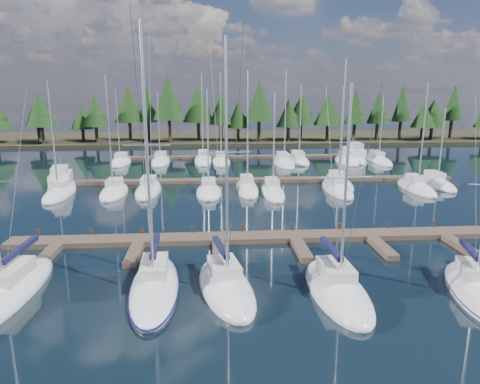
{
  "coord_description": "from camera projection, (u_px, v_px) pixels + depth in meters",
  "views": [
    {
      "loc": [
        -6.51,
        -13.73,
        11.45
      ],
      "look_at": [
        -3.99,
        22.0,
        2.93
      ],
      "focal_mm": 32.0,
      "sensor_mm": 36.0,
      "label": 1
    }
  ],
  "objects": [
    {
      "name": "far_shore",
      "position": [
        237.0,
        138.0,
        103.69
      ],
      "size": [
        220.0,
        30.0,
        0.6
      ],
      "primitive_type": "cube",
      "color": "#2C2918",
      "rests_on": "ground"
    },
    {
      "name": "ground",
      "position": [
        272.0,
        201.0,
        45.54
      ],
      "size": [
        260.0,
        260.0,
        0.0
      ],
      "primitive_type": "plane",
      "color": "black",
      "rests_on": "ground"
    },
    {
      "name": "back_sailboat_rows",
      "position": [
        257.0,
        172.0,
        59.86
      ],
      "size": [
        47.1,
        33.94,
        15.77
      ],
      "color": "silver",
      "rests_on": "ground"
    },
    {
      "name": "front_sailboat_3",
      "position": [
        337.0,
        289.0,
        24.63
      ],
      "size": [
        3.26,
        8.58,
        12.65
      ],
      "color": "silver",
      "rests_on": "ground"
    },
    {
      "name": "front_sailboat_2",
      "position": [
        226.0,
        286.0,
        24.97
      ],
      "size": [
        4.31,
        8.47,
        14.95
      ],
      "color": "silver",
      "rests_on": "ground"
    },
    {
      "name": "motor_yacht_right",
      "position": [
        354.0,
        157.0,
        71.65
      ],
      "size": [
        3.79,
        10.09,
        4.98
      ],
      "color": "silver",
      "rests_on": "ground"
    },
    {
      "name": "main_dock",
      "position": [
        295.0,
        239.0,
        33.22
      ],
      "size": [
        44.0,
        6.13,
        0.9
      ],
      "color": "brown",
      "rests_on": "ground"
    },
    {
      "name": "front_sailboat_0",
      "position": [
        10.0,
        292.0,
        24.28
      ],
      "size": [
        3.12,
        10.13,
        12.42
      ],
      "color": "silver",
      "rests_on": "ground"
    },
    {
      "name": "front_sailboat_4",
      "position": [
        473.0,
        289.0,
        24.65
      ],
      "size": [
        4.53,
        8.38,
        11.86
      ],
      "color": "silver",
      "rests_on": "ground"
    },
    {
      "name": "motor_yacht_left",
      "position": [
        61.0,
        185.0,
        50.9
      ],
      "size": [
        4.96,
        9.59,
        4.57
      ],
      "color": "silver",
      "rests_on": "ground"
    },
    {
      "name": "front_sailboat_1",
      "position": [
        155.0,
        286.0,
        24.99
      ],
      "size": [
        3.33,
        9.8,
        15.68
      ],
      "color": "silver",
      "rests_on": "ground"
    },
    {
      "name": "back_docks",
      "position": [
        254.0,
        167.0,
        64.49
      ],
      "size": [
        50.0,
        21.8,
        0.4
      ],
      "color": "brown",
      "rests_on": "ground"
    },
    {
      "name": "tree_line",
      "position": [
        232.0,
        109.0,
        92.43
      ],
      "size": [
        185.37,
        11.82,
        14.2
      ],
      "color": "black",
      "rests_on": "far_shore"
    }
  ]
}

